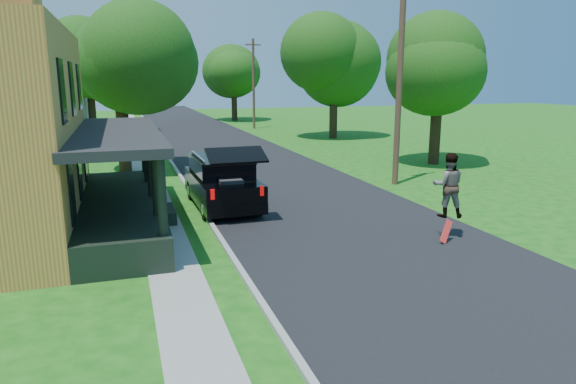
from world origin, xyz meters
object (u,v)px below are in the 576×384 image
object	(u,v)px
black_suv	(222,182)
utility_pole_near	(400,68)
tree_right_near	(439,56)
skateboarder	(448,185)

from	to	relation	value
black_suv	utility_pole_near	world-z (taller)	utility_pole_near
black_suv	tree_right_near	bearing A→B (deg)	24.09
black_suv	tree_right_near	world-z (taller)	tree_right_near
tree_right_near	skateboarder	bearing A→B (deg)	-121.90
skateboarder	utility_pole_near	world-z (taller)	utility_pole_near
tree_right_near	utility_pole_near	size ratio (longest dim) A/B	0.89
black_suv	utility_pole_near	size ratio (longest dim) A/B	0.54
skateboarder	utility_pole_near	bearing A→B (deg)	-85.05
tree_right_near	utility_pole_near	world-z (taller)	utility_pole_near
black_suv	utility_pole_near	xyz separation A→B (m)	(8.27, 1.77, 4.20)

